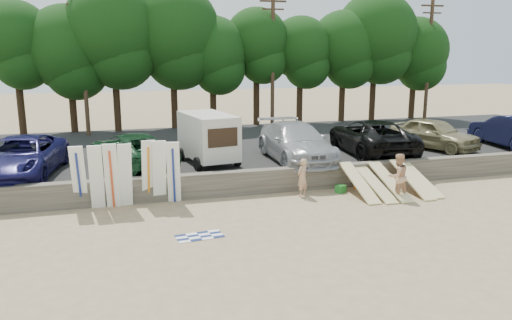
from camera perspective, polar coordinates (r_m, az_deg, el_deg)
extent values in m
plane|color=tan|center=(19.26, 10.73, -5.47)|extent=(120.00, 120.00, 0.00)
cube|color=#6B6356|center=(21.73, 7.26, -1.92)|extent=(44.00, 0.50, 1.00)
cube|color=#282828|center=(28.64, 1.39, 1.33)|extent=(44.00, 14.50, 0.70)
cylinder|color=#382616|center=(34.55, -25.31, 5.97)|extent=(0.44, 0.44, 3.98)
sphere|color=#134314|center=(34.41, -25.92, 12.40)|extent=(4.67, 4.67, 4.67)
cylinder|color=#382616|center=(34.20, -20.20, 6.02)|extent=(0.44, 0.44, 3.59)
sphere|color=#134314|center=(34.04, -20.65, 11.89)|extent=(5.39, 5.39, 5.39)
cylinder|color=#382616|center=(33.67, -15.65, 6.90)|extent=(0.44, 0.44, 4.37)
sphere|color=#134314|center=(33.57, -16.08, 14.17)|extent=(6.10, 6.10, 6.10)
cylinder|color=#382616|center=(34.29, -9.34, 7.25)|extent=(0.44, 0.44, 4.33)
sphere|color=#134314|center=(34.19, -9.60, 14.33)|extent=(6.30, 6.30, 6.30)
cylinder|color=#382616|center=(34.53, -4.92, 6.68)|extent=(0.44, 0.44, 3.47)
sphere|color=#134314|center=(34.36, -5.02, 12.30)|extent=(4.69, 4.69, 4.69)
cylinder|color=#382616|center=(35.43, 0.04, 7.27)|extent=(0.44, 0.44, 3.97)
sphere|color=#134314|center=(35.30, 0.04, 13.56)|extent=(4.44, 4.44, 4.44)
cylinder|color=#382616|center=(36.47, 5.00, 7.10)|extent=(0.44, 0.44, 3.62)
sphere|color=#134314|center=(36.32, 5.11, 12.66)|extent=(4.45, 4.45, 4.45)
cylinder|color=#382616|center=(37.79, 9.80, 7.25)|extent=(0.44, 0.44, 3.75)
sphere|color=#134314|center=(37.65, 10.01, 12.81)|extent=(5.00, 5.00, 5.00)
cylinder|color=#382616|center=(38.92, 13.19, 7.67)|extent=(0.44, 0.44, 4.33)
sphere|color=#134314|center=(38.82, 13.51, 13.90)|extent=(6.02, 6.02, 6.02)
cylinder|color=#382616|center=(40.72, 17.42, 7.05)|extent=(0.44, 0.44, 3.51)
sphere|color=#134314|center=(40.58, 17.74, 11.87)|extent=(4.97, 4.97, 4.97)
cylinder|color=#473321|center=(32.39, -19.12, 10.59)|extent=(0.26, 0.26, 9.00)
cube|color=#473321|center=(32.49, -19.55, 16.40)|extent=(1.50, 0.10, 0.10)
cylinder|color=#473321|center=(33.97, 1.92, 11.30)|extent=(0.26, 0.26, 9.00)
cube|color=#473321|center=(34.11, 1.96, 17.69)|extent=(1.80, 0.12, 0.12)
cube|color=#473321|center=(34.07, 1.96, 16.85)|extent=(1.50, 0.10, 0.10)
cylinder|color=#473321|center=(39.32, 19.13, 10.78)|extent=(0.26, 0.26, 9.00)
cube|color=#473321|center=(39.45, 19.53, 16.30)|extent=(1.80, 0.12, 0.12)
cube|color=#473321|center=(39.41, 19.47, 15.57)|extent=(1.50, 0.10, 0.10)
cube|color=beige|center=(23.13, -5.51, 2.81)|extent=(2.41, 3.88, 1.99)
cube|color=black|center=(21.42, -3.81, 2.57)|extent=(1.34, 0.27, 0.81)
cylinder|color=black|center=(21.92, -6.71, -0.44)|extent=(0.28, 0.62, 0.60)
cylinder|color=black|center=(22.60, -2.16, 0.02)|extent=(0.28, 0.62, 0.60)
cylinder|color=black|center=(24.11, -8.56, 0.67)|extent=(0.28, 0.62, 0.60)
cylinder|color=black|center=(24.73, -4.36, 1.07)|extent=(0.28, 0.62, 0.60)
imported|color=#17154C|center=(22.92, -25.22, 0.35)|extent=(3.55, 6.25, 1.64)
imported|color=#14381E|center=(23.01, -14.00, 1.11)|extent=(4.11, 6.12, 1.56)
imported|color=#A5A6AB|center=(23.72, 4.59, 2.03)|extent=(2.57, 6.16, 1.78)
imported|color=black|center=(26.08, 13.03, 2.65)|extent=(3.47, 6.50, 1.74)
imported|color=#8D8459|center=(28.22, 19.68, 2.86)|extent=(3.62, 5.18, 1.64)
imported|color=black|center=(30.34, 27.19, 2.96)|extent=(2.45, 5.56, 1.77)
cube|color=white|center=(19.53, -19.59, -1.91)|extent=(0.53, 0.84, 2.50)
cube|color=white|center=(19.31, -17.78, -1.91)|extent=(0.50, 0.74, 2.52)
cube|color=white|center=(19.28, -16.18, -1.79)|extent=(0.55, 0.67, 2.55)
cube|color=white|center=(19.29, -14.73, -1.73)|extent=(0.53, 0.74, 2.53)
cube|color=white|center=(19.56, -12.19, -1.36)|extent=(0.54, 0.60, 2.56)
cube|color=white|center=(19.50, -10.98, -1.36)|extent=(0.51, 0.63, 2.55)
cube|color=white|center=(19.39, -9.40, -1.43)|extent=(0.60, 0.83, 2.52)
cube|color=#D8C588|center=(20.89, 11.69, -2.51)|extent=(0.56, 2.83, 1.12)
cube|color=#D8C588|center=(21.16, 13.44, -2.66)|extent=(0.56, 2.89, 0.93)
cube|color=#D8C588|center=(21.40, 15.07, -2.39)|extent=(0.56, 2.85, 1.07)
cube|color=#D8C588|center=(21.96, 17.38, -2.09)|extent=(0.56, 2.83, 1.12)
cube|color=#D8C588|center=(22.35, 18.18, -2.07)|extent=(0.56, 2.88, 0.99)
imported|color=tan|center=(20.40, 5.31, -2.01)|extent=(0.68, 0.62, 1.56)
imported|color=tan|center=(20.69, 15.90, -1.82)|extent=(0.98, 0.81, 1.85)
cube|color=#23812B|center=(21.27, 9.65, -3.27)|extent=(0.46, 0.42, 0.32)
cube|color=orange|center=(21.96, 11.59, -2.98)|extent=(0.34, 0.31, 0.22)
plane|color=white|center=(16.29, -6.47, -8.64)|extent=(1.66, 1.66, 0.00)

